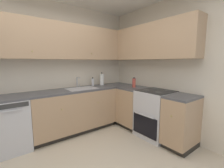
{
  "coord_description": "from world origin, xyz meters",
  "views": [
    {
      "loc": [
        -0.83,
        -1.55,
        1.46
      ],
      "look_at": [
        1.01,
        0.85,
        1.03
      ],
      "focal_mm": 24.63,
      "sensor_mm": 36.0,
      "label": 1
    }
  ],
  "objects_px": {
    "dishwasher": "(8,125)",
    "paper_towel_roll": "(102,80)",
    "oven_range": "(156,113)",
    "soap_bottle": "(93,82)",
    "oil_bottle": "(134,83)"
  },
  "relations": [
    {
      "from": "paper_towel_roll",
      "to": "oil_bottle",
      "type": "height_order",
      "value": "paper_towel_roll"
    },
    {
      "from": "dishwasher",
      "to": "soap_bottle",
      "type": "bearing_deg",
      "value": 6.02
    },
    {
      "from": "soap_bottle",
      "to": "oil_bottle",
      "type": "height_order",
      "value": "oil_bottle"
    },
    {
      "from": "dishwasher",
      "to": "soap_bottle",
      "type": "xyz_separation_m",
      "value": [
        1.71,
        0.18,
        0.56
      ]
    },
    {
      "from": "soap_bottle",
      "to": "oven_range",
      "type": "bearing_deg",
      "value": -64.73
    },
    {
      "from": "dishwasher",
      "to": "paper_towel_roll",
      "type": "height_order",
      "value": "paper_towel_roll"
    },
    {
      "from": "paper_towel_roll",
      "to": "oil_bottle",
      "type": "distance_m",
      "value": 0.82
    },
    {
      "from": "dishwasher",
      "to": "paper_towel_roll",
      "type": "distance_m",
      "value": 2.05
    },
    {
      "from": "oven_range",
      "to": "soap_bottle",
      "type": "height_order",
      "value": "soap_bottle"
    },
    {
      "from": "dishwasher",
      "to": "paper_towel_roll",
      "type": "bearing_deg",
      "value": 4.69
    },
    {
      "from": "paper_towel_roll",
      "to": "oven_range",
      "type": "bearing_deg",
      "value": -73.65
    },
    {
      "from": "dishwasher",
      "to": "soap_bottle",
      "type": "relative_size",
      "value": 4.3
    },
    {
      "from": "soap_bottle",
      "to": "paper_towel_roll",
      "type": "distance_m",
      "value": 0.25
    },
    {
      "from": "dishwasher",
      "to": "oven_range",
      "type": "distance_m",
      "value": 2.61
    },
    {
      "from": "dishwasher",
      "to": "paper_towel_roll",
      "type": "relative_size",
      "value": 2.69
    }
  ]
}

